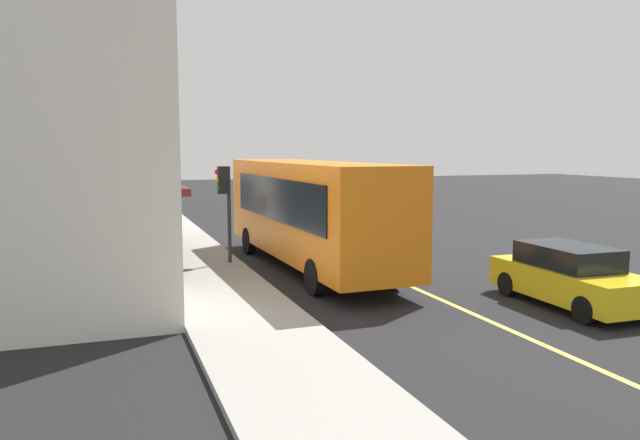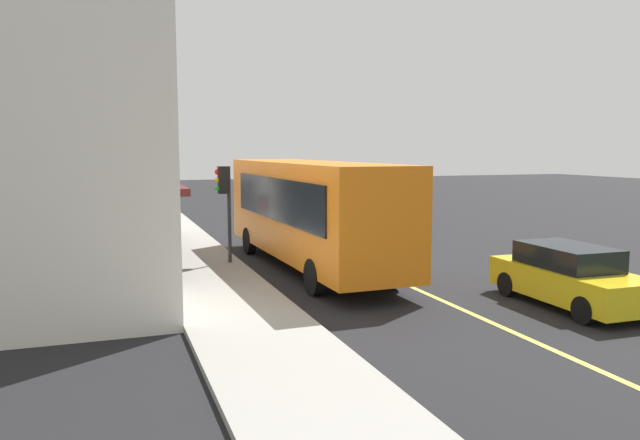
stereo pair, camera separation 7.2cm
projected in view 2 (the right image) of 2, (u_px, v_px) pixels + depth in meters
ground at (356, 262)px, 21.33m from camera, size 120.00×120.00×0.00m
sidewalk at (203, 270)px, 19.58m from camera, size 80.00×2.80×0.15m
lane_centre_stripe at (356, 262)px, 21.33m from camera, size 36.00×0.16×0.01m
bus at (309, 209)px, 19.97m from camera, size 11.19×2.81×3.50m
traffic_light at (224, 191)px, 20.22m from camera, size 0.30×0.52×3.20m
car_yellow at (570, 277)px, 15.32m from camera, size 4.33×1.91×1.52m
car_silver at (334, 215)px, 29.51m from camera, size 4.37×2.01×1.52m
pedestrian_by_curb at (158, 210)px, 27.71m from camera, size 0.34×0.34×1.73m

